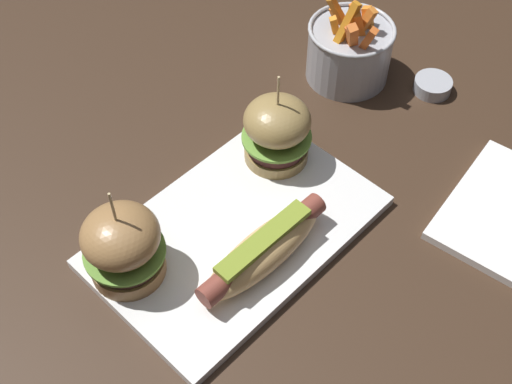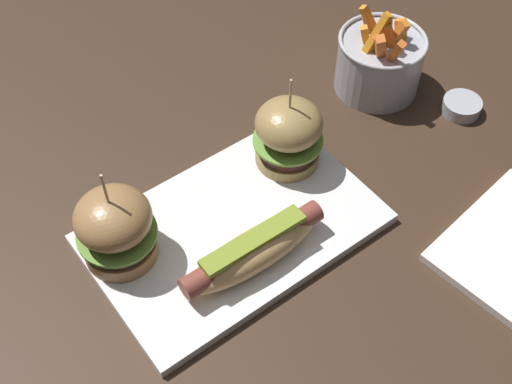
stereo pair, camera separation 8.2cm
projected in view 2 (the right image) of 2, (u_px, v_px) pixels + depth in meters
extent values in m
plane|color=#382619|center=(234.00, 232.00, 0.85)|extent=(3.00, 3.00, 0.00)
cube|color=white|center=(234.00, 229.00, 0.85)|extent=(0.35, 0.23, 0.01)
ellipsoid|color=tan|center=(253.00, 251.00, 0.79)|extent=(0.18, 0.05, 0.04)
cylinder|color=brown|center=(253.00, 248.00, 0.79)|extent=(0.19, 0.03, 0.03)
cube|color=olive|center=(253.00, 240.00, 0.77)|extent=(0.14, 0.03, 0.01)
cylinder|color=#996F42|center=(121.00, 247.00, 0.81)|extent=(0.09, 0.09, 0.02)
cylinder|color=#412A20|center=(118.00, 238.00, 0.79)|extent=(0.08, 0.08, 0.02)
cylinder|color=#6B9E3D|center=(117.00, 233.00, 0.79)|extent=(0.10, 0.10, 0.00)
ellipsoid|color=#996F42|center=(113.00, 218.00, 0.76)|extent=(0.09, 0.09, 0.06)
cylinder|color=tan|center=(106.00, 193.00, 0.73)|extent=(0.00, 0.00, 0.06)
cylinder|color=olive|center=(287.00, 155.00, 0.91)|extent=(0.09, 0.09, 0.02)
cylinder|color=#401F1E|center=(288.00, 146.00, 0.89)|extent=(0.08, 0.08, 0.02)
cylinder|color=#6B9E3D|center=(288.00, 140.00, 0.88)|extent=(0.09, 0.09, 0.00)
ellipsoid|color=olive|center=(289.00, 123.00, 0.86)|extent=(0.09, 0.09, 0.06)
cylinder|color=tan|center=(290.00, 98.00, 0.83)|extent=(0.00, 0.00, 0.06)
cylinder|color=#A8AAB2|center=(379.00, 65.00, 0.99)|extent=(0.13, 0.13, 0.08)
torus|color=#B7BABF|center=(383.00, 40.00, 0.96)|extent=(0.13, 0.13, 0.01)
cube|color=orange|center=(392.00, 41.00, 0.96)|extent=(0.03, 0.04, 0.07)
cube|color=orange|center=(385.00, 44.00, 0.96)|extent=(0.03, 0.02, 0.06)
cube|color=orange|center=(393.00, 57.00, 0.93)|extent=(0.02, 0.04, 0.08)
cube|color=orange|center=(386.00, 36.00, 0.96)|extent=(0.03, 0.02, 0.09)
cube|color=#DB5E23|center=(381.00, 53.00, 0.94)|extent=(0.04, 0.01, 0.07)
cube|color=orange|center=(373.00, 33.00, 0.98)|extent=(0.03, 0.03, 0.06)
cube|color=orange|center=(380.00, 52.00, 0.94)|extent=(0.04, 0.03, 0.08)
cube|color=orange|center=(392.00, 43.00, 0.95)|extent=(0.04, 0.02, 0.08)
cube|color=orange|center=(375.00, 32.00, 0.96)|extent=(0.04, 0.04, 0.08)
cube|color=orange|center=(367.00, 44.00, 0.96)|extent=(0.03, 0.02, 0.06)
cube|color=orange|center=(401.00, 40.00, 0.97)|extent=(0.02, 0.03, 0.07)
cube|color=orange|center=(372.00, 42.00, 0.94)|extent=(0.04, 0.03, 0.09)
cylinder|color=#A8AAB2|center=(462.00, 106.00, 0.98)|extent=(0.06, 0.06, 0.02)
cylinder|color=beige|center=(463.00, 103.00, 0.98)|extent=(0.05, 0.05, 0.00)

